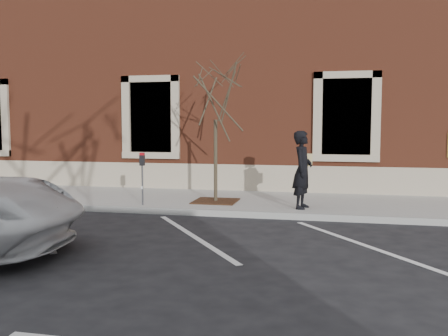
# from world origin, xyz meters

# --- Properties ---
(ground) EXTENTS (120.00, 120.00, 0.00)m
(ground) POSITION_xyz_m (0.00, 0.00, 0.00)
(ground) COLOR #28282B
(ground) RESTS_ON ground
(sidewalk_near) EXTENTS (40.00, 3.50, 0.15)m
(sidewalk_near) POSITION_xyz_m (0.00, 1.75, 0.07)
(sidewalk_near) COLOR #AFABA4
(sidewalk_near) RESTS_ON ground
(curb_near) EXTENTS (40.00, 0.12, 0.15)m
(curb_near) POSITION_xyz_m (0.00, -0.05, 0.07)
(curb_near) COLOR #9E9E99
(curb_near) RESTS_ON ground
(parking_stripes) EXTENTS (28.00, 4.40, 0.01)m
(parking_stripes) POSITION_xyz_m (0.00, -2.20, 0.00)
(parking_stripes) COLOR silver
(parking_stripes) RESTS_ON ground
(building_civic) EXTENTS (40.00, 8.62, 8.00)m
(building_civic) POSITION_xyz_m (0.00, 7.74, 4.00)
(building_civic) COLOR brown
(building_civic) RESTS_ON ground
(man) EXTENTS (0.57, 0.76, 1.88)m
(man) POSITION_xyz_m (1.93, 0.65, 1.09)
(man) COLOR black
(man) RESTS_ON sidewalk_near
(parking_meter) EXTENTS (0.12, 0.09, 1.33)m
(parking_meter) POSITION_xyz_m (-2.02, 0.24, 1.07)
(parking_meter) COLOR #595B60
(parking_meter) RESTS_ON sidewalk_near
(tree_grate) EXTENTS (1.12, 1.12, 0.03)m
(tree_grate) POSITION_xyz_m (-0.36, 1.21, 0.16)
(tree_grate) COLOR #482717
(tree_grate) RESTS_ON sidewalk_near
(sapling) EXTENTS (2.35, 2.35, 3.91)m
(sapling) POSITION_xyz_m (-0.36, 1.21, 2.89)
(sapling) COLOR #483C2B
(sapling) RESTS_ON sidewalk_near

